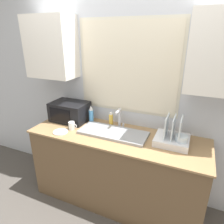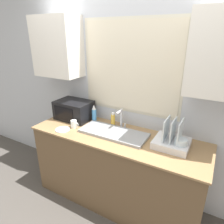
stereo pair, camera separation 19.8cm
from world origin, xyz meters
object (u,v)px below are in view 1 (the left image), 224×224
Objects in this scene: dish_rack at (173,138)px; spray_bottle at (91,115)px; microwave at (70,111)px; faucet at (119,117)px; mug_near_sink at (72,126)px; soap_bottle at (111,120)px.

dish_rack is 1.48× the size of spray_bottle.
microwave is at bearing 176.65° from dish_rack.
faucet is 0.57m from mug_near_sink.
dish_rack is 1.03m from spray_bottle.
microwave is 2.60× the size of soap_bottle.
microwave is 0.29m from spray_bottle.
microwave is at bearing -176.10° from faucet.
dish_rack is 1.93× the size of soap_bottle.
microwave is 1.31m from dish_rack.
dish_rack is at bearing 7.19° from mug_near_sink.
dish_rack is at bearing -6.68° from spray_bottle.
spray_bottle is (-0.38, -0.00, -0.03)m from faucet.
microwave is 1.35× the size of dish_rack.
microwave is at bearing -174.41° from soap_bottle.
mug_near_sink is (-0.38, -0.27, -0.03)m from soap_bottle.
spray_bottle is 0.27m from soap_bottle.
mug_near_sink is at bearing -151.92° from faucet.
mug_near_sink is at bearing -172.81° from dish_rack.
microwave is 0.29m from mug_near_sink.
spray_bottle is 0.29m from mug_near_sink.
dish_rack is 3.21× the size of mug_near_sink.
faucet is 0.70× the size of dish_rack.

